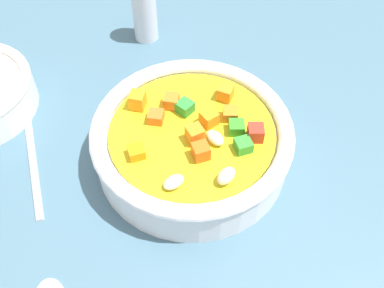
# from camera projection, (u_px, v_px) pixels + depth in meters

# --- Properties ---
(ground_plane) EXTENTS (1.40, 1.40, 0.02)m
(ground_plane) POSITION_uv_depth(u_px,v_px,m) (192.00, 164.00, 0.45)
(ground_plane) COLOR #42667A
(soup_bowl_main) EXTENTS (0.18, 0.18, 0.06)m
(soup_bowl_main) POSITION_uv_depth(u_px,v_px,m) (192.00, 141.00, 0.42)
(soup_bowl_main) COLOR white
(soup_bowl_main) RESTS_ON ground_plane
(spoon) EXTENTS (0.23, 0.03, 0.01)m
(spoon) POSITION_uv_depth(u_px,v_px,m) (40.00, 224.00, 0.39)
(spoon) COLOR silver
(spoon) RESTS_ON ground_plane
(pepper_shaker) EXTENTS (0.03, 0.03, 0.09)m
(pepper_shaker) POSITION_uv_depth(u_px,v_px,m) (144.00, 5.00, 0.52)
(pepper_shaker) COLOR silver
(pepper_shaker) RESTS_ON ground_plane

